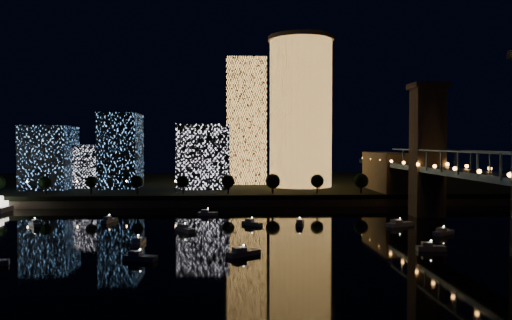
# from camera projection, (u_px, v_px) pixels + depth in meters

# --- Properties ---
(ground) EXTENTS (520.00, 520.00, 0.00)m
(ground) POSITION_uv_depth(u_px,v_px,m) (263.00, 245.00, 134.67)
(ground) COLOR black
(ground) RESTS_ON ground
(far_bank) EXTENTS (420.00, 160.00, 5.00)m
(far_bank) POSITION_uv_depth(u_px,v_px,m) (246.00, 185.00, 294.28)
(far_bank) COLOR black
(far_bank) RESTS_ON ground
(seawall) EXTENTS (420.00, 6.00, 3.00)m
(seawall) POSITION_uv_depth(u_px,v_px,m) (251.00, 203.00, 216.47)
(seawall) COLOR #6B5E4C
(seawall) RESTS_ON ground
(tower_cylindrical) EXTENTS (34.00, 34.00, 77.14)m
(tower_cylindrical) POSITION_uv_depth(u_px,v_px,m) (301.00, 112.00, 257.92)
(tower_cylindrical) COLOR #FFB051
(tower_cylindrical) RESTS_ON far_bank
(tower_rectangular) EXTENTS (21.67, 21.67, 68.95)m
(tower_rectangular) POSITION_uv_depth(u_px,v_px,m) (246.00, 122.00, 277.89)
(tower_rectangular) COLOR #FFB051
(tower_rectangular) RESTS_ON far_bank
(midrise_blocks) EXTENTS (100.08, 31.80, 37.33)m
(midrise_blocks) POSITION_uv_depth(u_px,v_px,m) (122.00, 156.00, 250.46)
(midrise_blocks) COLOR white
(midrise_blocks) RESTS_ON far_bank
(truss_bridge) EXTENTS (13.00, 266.00, 50.00)m
(truss_bridge) POSITION_uv_depth(u_px,v_px,m) (491.00, 183.00, 141.11)
(truss_bridge) COLOR navy
(truss_bridge) RESTS_ON ground
(motorboats) EXTENTS (136.04, 79.16, 2.78)m
(motorboats) POSITION_uv_depth(u_px,v_px,m) (234.00, 232.00, 149.37)
(motorboats) COLOR silver
(motorboats) RESTS_ON ground
(esplanade_trees) EXTENTS (166.50, 6.57, 8.79)m
(esplanade_trees) POSITION_uv_depth(u_px,v_px,m) (196.00, 182.00, 220.92)
(esplanade_trees) COLOR black
(esplanade_trees) RESTS_ON far_bank
(street_lamps) EXTENTS (132.70, 0.70, 5.65)m
(street_lamps) POSITION_uv_depth(u_px,v_px,m) (175.00, 184.00, 226.46)
(street_lamps) COLOR black
(street_lamps) RESTS_ON far_bank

